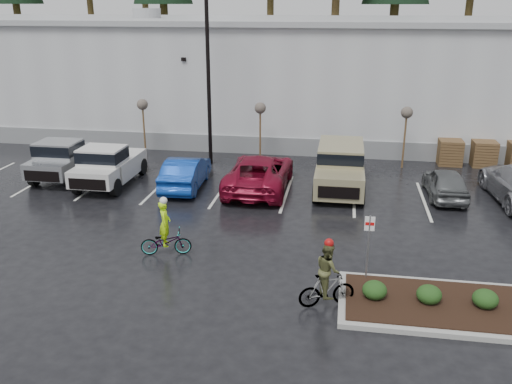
% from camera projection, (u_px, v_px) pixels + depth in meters
% --- Properties ---
extents(ground, '(120.00, 120.00, 0.00)m').
position_uv_depth(ground, '(243.00, 276.00, 17.08)').
color(ground, black).
rests_on(ground, ground).
extents(warehouse, '(60.50, 15.50, 7.20)m').
position_uv_depth(warehouse, '(303.00, 73.00, 36.35)').
color(warehouse, '#B2B4B7').
rests_on(warehouse, ground).
extents(wooded_ridge, '(80.00, 25.00, 6.00)m').
position_uv_depth(wooded_ridge, '(320.00, 53.00, 57.99)').
color(wooded_ridge, '#27411B').
rests_on(wooded_ridge, ground).
extents(lamppost, '(0.50, 1.00, 9.22)m').
position_uv_depth(lamppost, '(208.00, 55.00, 26.98)').
color(lamppost, black).
rests_on(lamppost, ground).
extents(sapling_west, '(0.60, 0.60, 3.20)m').
position_uv_depth(sapling_west, '(143.00, 108.00, 29.50)').
color(sapling_west, '#462C1C').
rests_on(sapling_west, ground).
extents(sapling_mid, '(0.60, 0.60, 3.20)m').
position_uv_depth(sapling_mid, '(260.00, 111.00, 28.51)').
color(sapling_mid, '#462C1C').
rests_on(sapling_mid, ground).
extents(sapling_east, '(0.60, 0.60, 3.20)m').
position_uv_depth(sapling_east, '(407.00, 116.00, 27.36)').
color(sapling_east, '#462C1C').
rests_on(sapling_east, ground).
extents(pallet_stack_a, '(1.20, 1.20, 1.35)m').
position_uv_depth(pallet_stack_a, '(450.00, 152.00, 28.59)').
color(pallet_stack_a, '#462C1C').
rests_on(pallet_stack_a, ground).
extents(pallet_stack_b, '(1.20, 1.20, 1.35)m').
position_uv_depth(pallet_stack_b, '(484.00, 154.00, 28.33)').
color(pallet_stack_b, '#462C1C').
rests_on(pallet_stack_b, ground).
extents(curb_island, '(8.00, 3.00, 0.15)m').
position_uv_depth(curb_island, '(484.00, 310.00, 15.05)').
color(curb_island, gray).
rests_on(curb_island, ground).
extents(mulch_bed, '(7.60, 2.60, 0.04)m').
position_uv_depth(mulch_bed, '(484.00, 307.00, 15.02)').
color(mulch_bed, black).
rests_on(mulch_bed, curb_island).
extents(shrub_a, '(0.70, 0.70, 0.52)m').
position_uv_depth(shrub_a, '(375.00, 290.00, 15.39)').
color(shrub_a, black).
rests_on(shrub_a, curb_island).
extents(shrub_b, '(0.70, 0.70, 0.52)m').
position_uv_depth(shrub_b, '(429.00, 294.00, 15.17)').
color(shrub_b, black).
rests_on(shrub_b, curb_island).
extents(shrub_c, '(0.70, 0.70, 0.52)m').
position_uv_depth(shrub_c, '(485.00, 299.00, 14.94)').
color(shrub_c, black).
rests_on(shrub_c, curb_island).
extents(fire_lane_sign, '(0.30, 0.05, 2.20)m').
position_uv_depth(fire_lane_sign, '(368.00, 240.00, 16.21)').
color(fire_lane_sign, gray).
rests_on(fire_lane_sign, ground).
extents(pickup_silver, '(2.10, 5.20, 1.96)m').
position_uv_depth(pickup_silver, '(69.00, 156.00, 26.70)').
color(pickup_silver, '#A0A3A7').
rests_on(pickup_silver, ground).
extents(pickup_white, '(2.10, 5.20, 1.96)m').
position_uv_depth(pickup_white, '(112.00, 163.00, 25.61)').
color(pickup_white, silver).
rests_on(pickup_white, ground).
extents(car_blue, '(1.76, 4.49, 1.46)m').
position_uv_depth(car_blue, '(186.00, 172.00, 25.00)').
color(car_blue, '#0D3596').
rests_on(car_blue, ground).
extents(car_red, '(2.69, 5.79, 1.61)m').
position_uv_depth(car_red, '(259.00, 172.00, 24.74)').
color(car_red, maroon).
rests_on(car_red, ground).
extents(suv_tan, '(2.20, 5.10, 2.06)m').
position_uv_depth(suv_tan, '(340.00, 169.00, 24.52)').
color(suv_tan, gray).
rests_on(suv_tan, ground).
extents(car_grey, '(1.65, 3.92, 1.32)m').
position_uv_depth(car_grey, '(445.00, 183.00, 23.76)').
color(car_grey, slate).
rests_on(car_grey, ground).
extents(cyclist_hivis, '(1.81, 0.99, 2.08)m').
position_uv_depth(cyclist_hivis, '(166.00, 237.00, 18.32)').
color(cyclist_hivis, '#3F3F44').
rests_on(cyclist_hivis, ground).
extents(cyclist_olive, '(1.65, 1.04, 2.07)m').
position_uv_depth(cyclist_olive, '(327.00, 281.00, 15.15)').
color(cyclist_olive, '#3F3F44').
rests_on(cyclist_olive, ground).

